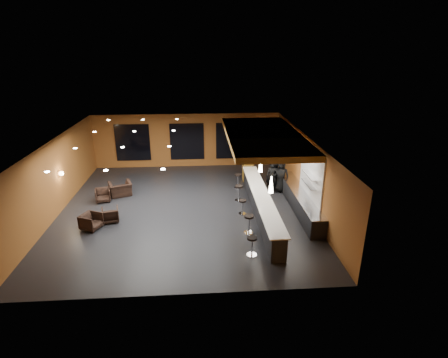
{
  "coord_description": "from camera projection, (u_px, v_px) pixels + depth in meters",
  "views": [
    {
      "loc": [
        0.83,
        -15.83,
        7.59
      ],
      "look_at": [
        2.0,
        0.5,
        1.3
      ],
      "focal_mm": 28.0,
      "sensor_mm": 36.0,
      "label": 1
    }
  ],
  "objects": [
    {
      "name": "staff_b",
      "position": [
        276.0,
        176.0,
        19.51
      ],
      "size": [
        0.89,
        0.79,
        1.51
      ],
      "primitive_type": "imported",
      "rotation": [
        0.0,
        0.0,
        -0.35
      ],
      "color": "black",
      "rests_on": "floor"
    },
    {
      "name": "armchair_d",
      "position": [
        120.0,
        189.0,
        18.74
      ],
      "size": [
        1.41,
        1.33,
        0.74
      ],
      "primitive_type": "imported",
      "rotation": [
        0.0,
        0.0,
        3.51
      ],
      "color": "black",
      "rests_on": "floor"
    },
    {
      "name": "bar_counter",
      "position": [
        261.0,
        205.0,
        16.54
      ],
      "size": [
        0.6,
        8.0,
        1.0
      ],
      "primitive_type": "cube",
      "color": "black",
      "rests_on": "floor"
    },
    {
      "name": "wood_soffit",
      "position": [
        263.0,
        136.0,
        17.4
      ],
      "size": [
        3.6,
        8.0,
        0.28
      ],
      "primitive_type": "cube",
      "color": "#BB8436",
      "rests_on": "ceiling"
    },
    {
      "name": "window_left",
      "position": [
        133.0,
        143.0,
        22.56
      ],
      "size": [
        2.2,
        0.06,
        2.4
      ],
      "primitive_type": "cube",
      "color": "black",
      "rests_on": "wall_back"
    },
    {
      "name": "wall_shelf_lower",
      "position": [
        309.0,
        184.0,
        16.11
      ],
      "size": [
        0.3,
        1.5,
        0.03
      ],
      "primitive_type": "cube",
      "color": "silver",
      "rests_on": "wall_right"
    },
    {
      "name": "pendant_1",
      "position": [
        261.0,
        165.0,
        16.34
      ],
      "size": [
        0.2,
        0.2,
        0.7
      ],
      "primitive_type": "cone",
      "color": "white",
      "rests_on": "wood_soffit"
    },
    {
      "name": "armchair_a",
      "position": [
        91.0,
        221.0,
        15.31
      ],
      "size": [
        1.02,
        1.01,
        0.71
      ],
      "primitive_type": "imported",
      "rotation": [
        0.0,
        0.0,
        1.17
      ],
      "color": "black",
      "rests_on": "floor"
    },
    {
      "name": "bar_stool_1",
      "position": [
        249.0,
        222.0,
        14.88
      ],
      "size": [
        0.43,
        0.43,
        0.85
      ],
      "rotation": [
        0.0,
        0.0,
        0.07
      ],
      "color": "silver",
      "rests_on": "floor"
    },
    {
      "name": "wall_sconce",
      "position": [
        61.0,
        174.0,
        16.84
      ],
      "size": [
        0.22,
        0.22,
        0.22
      ],
      "primitive_type": "sphere",
      "color": "#FFE5B2",
      "rests_on": "wall_left"
    },
    {
      "name": "armchair_c",
      "position": [
        103.0,
        195.0,
        18.04
      ],
      "size": [
        0.9,
        0.92,
        0.69
      ],
      "primitive_type": "imported",
      "rotation": [
        0.0,
        0.0,
        0.26
      ],
      "color": "black",
      "rests_on": "floor"
    },
    {
      "name": "bar_stool_2",
      "position": [
        242.0,
        205.0,
        16.63
      ],
      "size": [
        0.37,
        0.37,
        0.73
      ],
      "rotation": [
        0.0,
        0.0,
        -0.0
      ],
      "color": "silver",
      "rests_on": "floor"
    },
    {
      "name": "wall_left",
      "position": [
        54.0,
        178.0,
        16.38
      ],
      "size": [
        0.1,
        13.0,
        3.5
      ],
      "primitive_type": "cube",
      "color": "#985522",
      "rests_on": "floor"
    },
    {
      "name": "pendant_2",
      "position": [
        253.0,
        150.0,
        18.67
      ],
      "size": [
        0.2,
        0.2,
        0.7
      ],
      "primitive_type": "cone",
      "color": "white",
      "rests_on": "wood_soffit"
    },
    {
      "name": "wall_front",
      "position": [
        175.0,
        249.0,
        10.68
      ],
      "size": [
        12.0,
        0.1,
        3.5
      ],
      "primitive_type": "cube",
      "color": "#985522",
      "rests_on": "floor"
    },
    {
      "name": "prep_top",
      "position": [
        300.0,
        192.0,
        17.0
      ],
      "size": [
        0.72,
        6.0,
        0.03
      ],
      "primitive_type": "cube",
      "color": "silver",
      "rests_on": "prep_counter"
    },
    {
      "name": "bar_stool_4",
      "position": [
        238.0,
        179.0,
        19.67
      ],
      "size": [
        0.42,
        0.42,
        0.83
      ],
      "rotation": [
        0.0,
        0.0,
        -0.41
      ],
      "color": "silver",
      "rests_on": "floor"
    },
    {
      "name": "ceiling",
      "position": [
        182.0,
        139.0,
        16.14
      ],
      "size": [
        12.0,
        13.0,
        0.1
      ],
      "primitive_type": "cube",
      "color": "black"
    },
    {
      "name": "wall_shelf_upper",
      "position": [
        310.0,
        175.0,
        15.94
      ],
      "size": [
        0.3,
        1.5,
        0.03
      ],
      "primitive_type": "cube",
      "color": "silver",
      "rests_on": "wall_right"
    },
    {
      "name": "floor",
      "position": [
        185.0,
        209.0,
        17.43
      ],
      "size": [
        12.0,
        13.0,
        0.1
      ],
      "primitive_type": "cube",
      "color": "black",
      "rests_on": "ground"
    },
    {
      "name": "staff_a",
      "position": [
        272.0,
        177.0,
        19.04
      ],
      "size": [
        0.74,
        0.62,
        1.73
      ],
      "primitive_type": "imported",
      "rotation": [
        0.0,
        0.0,
        -0.39
      ],
      "color": "black",
      "rests_on": "floor"
    },
    {
      "name": "window_right",
      "position": [
        233.0,
        141.0,
        23.0
      ],
      "size": [
        2.2,
        0.06,
        2.4
      ],
      "primitive_type": "cube",
      "color": "black",
      "rests_on": "wall_back"
    },
    {
      "name": "wall_back",
      "position": [
        187.0,
        140.0,
        22.88
      ],
      "size": [
        12.0,
        0.1,
        3.5
      ],
      "primitive_type": "cube",
      "color": "#985522",
      "rests_on": "floor"
    },
    {
      "name": "prep_counter",
      "position": [
        299.0,
        201.0,
        17.17
      ],
      "size": [
        0.7,
        6.0,
        0.86
      ],
      "primitive_type": "cube",
      "color": "black",
      "rests_on": "floor"
    },
    {
      "name": "wall_right",
      "position": [
        307.0,
        172.0,
        17.18
      ],
      "size": [
        0.1,
        13.0,
        3.5
      ],
      "primitive_type": "cube",
      "color": "#985522",
      "rests_on": "floor"
    },
    {
      "name": "bar_top",
      "position": [
        261.0,
        195.0,
        16.35
      ],
      "size": [
        0.78,
        8.1,
        0.05
      ],
      "primitive_type": "cube",
      "color": "white",
      "rests_on": "bar_counter"
    },
    {
      "name": "armchair_b",
      "position": [
        110.0,
        215.0,
        15.97
      ],
      "size": [
        0.87,
        0.89,
        0.67
      ],
      "primitive_type": "imported",
      "rotation": [
        0.0,
        0.0,
        3.38
      ],
      "color": "black",
      "rests_on": "floor"
    },
    {
      "name": "bar_stool_0",
      "position": [
        252.0,
        244.0,
        13.31
      ],
      "size": [
        0.4,
        0.4,
        0.79
      ],
      "rotation": [
        0.0,
        0.0,
        -0.06
      ],
      "color": "silver",
      "rests_on": "floor"
    },
    {
      "name": "bar_stool_3",
      "position": [
        239.0,
        191.0,
        18.04
      ],
      "size": [
        0.43,
        0.43,
        0.85
      ],
      "rotation": [
        0.0,
        0.0,
        -0.39
      ],
      "color": "silver",
      "rests_on": "floor"
    },
    {
      "name": "column",
      "position": [
        248.0,
        152.0,
        20.38
      ],
      "size": [
        0.6,
        0.6,
        3.5
      ],
      "primitive_type": "cube",
      "color": "olive",
      "rests_on": "floor"
    },
    {
      "name": "window_center",
      "position": [
        187.0,
        142.0,
        22.8
      ],
      "size": [
        2.2,
        0.06,
        2.4
      ],
      "primitive_type": "cube",
      "color": "black",
      "rests_on": "wall_back"
    },
    {
      "name": "tile_backsplash",
      "position": [
        311.0,
        174.0,
        16.16
      ],
      "size": [
        0.06,
        3.2,
        2.4
      ],
      "primitive_type": "cube",
      "color": "white",
      "rests_on": "wall_right"
    },
    {
      "name": "pendant_0",
      "position": [
        271.0,
        185.0,
        14.02
      ],
      "size": [
        0.2,
        0.2,
        0.7
      ],
      "primitive_type": "cone",
      "color": "white",
      "rests_on": "wood_soffit"
    },
    {
      "name": "staff_c",
      "position": [
        281.0,
        176.0,
        19.04
      ],
      "size": [
        1.04,
        0.84,
        1.86
      ],
      "primitive_type": "imported",
      "rotation": [
        0.0,
        0.0,
        -0.31
      ],
      "color": "black",
      "rests_on": "floor"
    }
  ]
}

